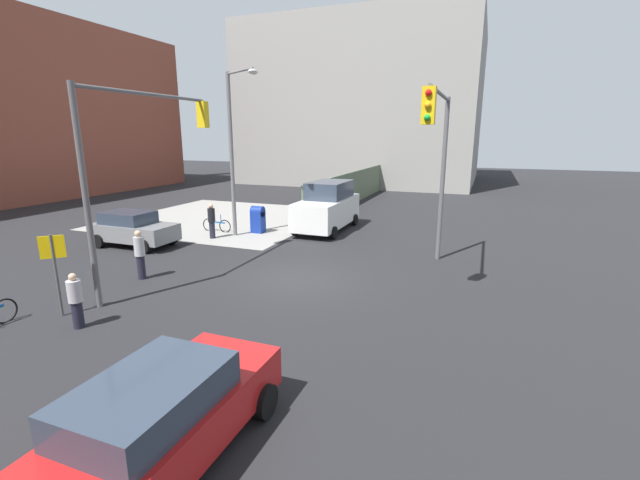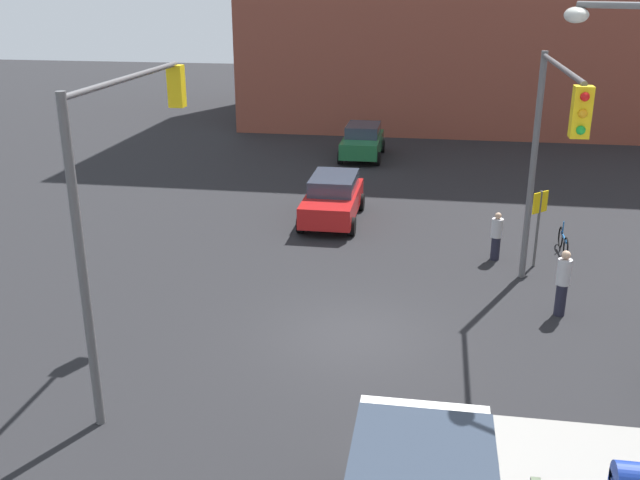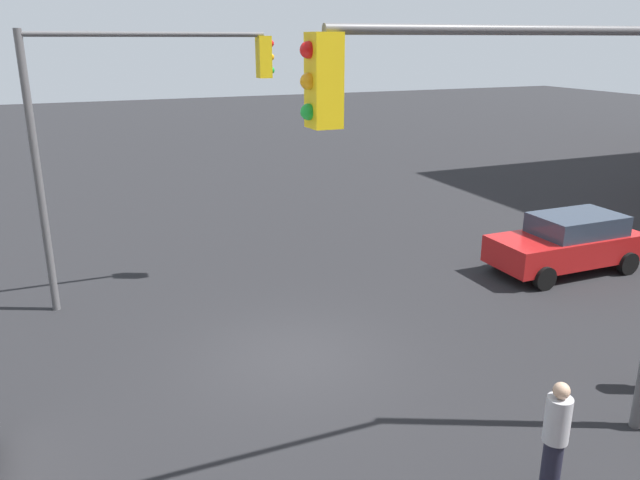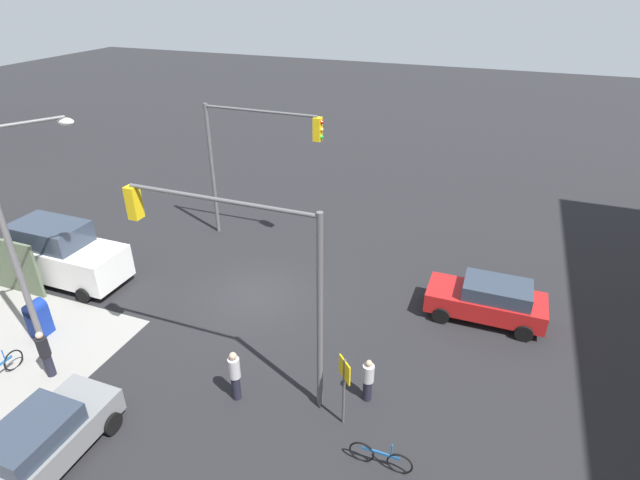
{
  "view_description": "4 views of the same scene",
  "coord_description": "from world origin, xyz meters",
  "px_view_note": "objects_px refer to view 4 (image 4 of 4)",
  "views": [
    {
      "loc": [
        -13.4,
        -6.14,
        5.07
      ],
      "look_at": [
        -1.31,
        -1.45,
        1.88
      ],
      "focal_mm": 24.0,
      "sensor_mm": 36.0,
      "label": 1
    },
    {
      "loc": [
        15.68,
        1.72,
        8.21
      ],
      "look_at": [
        -1.07,
        -1.0,
        2.06
      ],
      "focal_mm": 40.0,
      "sensor_mm": 36.0,
      "label": 2
    },
    {
      "loc": [
        3.96,
        10.83,
        6.28
      ],
      "look_at": [
        -1.62,
        -2.48,
        1.61
      ],
      "focal_mm": 35.0,
      "sensor_mm": 36.0,
      "label": 3
    },
    {
      "loc": [
        -8.48,
        14.91,
        11.72
      ],
      "look_at": [
        -2.34,
        -1.17,
        2.45
      ],
      "focal_mm": 28.0,
      "sensor_mm": 36.0,
      "label": 4
    }
  ],
  "objects_px": {
    "coupe_red": "(488,300)",
    "pedestrian_walking_north": "(45,353)",
    "street_lamp_corner": "(20,231)",
    "sedan_gray": "(43,440)",
    "traffic_signal_nw_corner": "(241,259)",
    "van_white_delivery": "(61,253)",
    "bicycle_at_crosswalk": "(381,457)",
    "traffic_signal_se_corner": "(252,148)",
    "pedestrian_waiting": "(368,379)",
    "mailbox_blue": "(38,317)",
    "bicycle_leaning_on_fence": "(0,370)",
    "pedestrian_crossing": "(235,375)"
  },
  "relations": [
    {
      "from": "pedestrian_walking_north",
      "to": "mailbox_blue",
      "type": "bearing_deg",
      "value": -2.23
    },
    {
      "from": "coupe_red",
      "to": "sedan_gray",
      "type": "xyz_separation_m",
      "value": [
        10.48,
        10.83,
        -0.0
      ]
    },
    {
      "from": "van_white_delivery",
      "to": "pedestrian_crossing",
      "type": "height_order",
      "value": "van_white_delivery"
    },
    {
      "from": "street_lamp_corner",
      "to": "mailbox_blue",
      "type": "xyz_separation_m",
      "value": [
        1.19,
        -0.48,
        -3.94
      ]
    },
    {
      "from": "traffic_signal_nw_corner",
      "to": "coupe_red",
      "type": "bearing_deg",
      "value": -136.95
    },
    {
      "from": "street_lamp_corner",
      "to": "coupe_red",
      "type": "height_order",
      "value": "street_lamp_corner"
    },
    {
      "from": "traffic_signal_se_corner",
      "to": "bicycle_leaning_on_fence",
      "type": "bearing_deg",
      "value": 74.1
    },
    {
      "from": "pedestrian_walking_north",
      "to": "bicycle_leaning_on_fence",
      "type": "xyz_separation_m",
      "value": [
        1.4,
        0.7,
        -0.57
      ]
    },
    {
      "from": "sedan_gray",
      "to": "van_white_delivery",
      "type": "bearing_deg",
      "value": -47.58
    },
    {
      "from": "bicycle_leaning_on_fence",
      "to": "street_lamp_corner",
      "type": "bearing_deg",
      "value": -108.89
    },
    {
      "from": "pedestrian_walking_north",
      "to": "bicycle_at_crosswalk",
      "type": "bearing_deg",
      "value": -142.76
    },
    {
      "from": "pedestrian_crossing",
      "to": "traffic_signal_nw_corner",
      "type": "bearing_deg",
      "value": -14.27
    },
    {
      "from": "street_lamp_corner",
      "to": "coupe_red",
      "type": "relative_size",
      "value": 1.85
    },
    {
      "from": "bicycle_leaning_on_fence",
      "to": "pedestrian_waiting",
      "type": "bearing_deg",
      "value": -163.41
    },
    {
      "from": "coupe_red",
      "to": "pedestrian_walking_north",
      "type": "bearing_deg",
      "value": 32.39
    },
    {
      "from": "sedan_gray",
      "to": "pedestrian_crossing",
      "type": "bearing_deg",
      "value": -133.16
    },
    {
      "from": "pedestrian_crossing",
      "to": "bicycle_at_crosswalk",
      "type": "distance_m",
      "value": 4.91
    },
    {
      "from": "pedestrian_waiting",
      "to": "bicycle_at_crosswalk",
      "type": "relative_size",
      "value": 0.88
    },
    {
      "from": "street_lamp_corner",
      "to": "bicycle_at_crosswalk",
      "type": "distance_m",
      "value": 12.6
    },
    {
      "from": "traffic_signal_se_corner",
      "to": "bicycle_at_crosswalk",
      "type": "xyz_separation_m",
      "value": [
        -9.07,
        10.5,
        -4.3
      ]
    },
    {
      "from": "traffic_signal_se_corner",
      "to": "pedestrian_waiting",
      "type": "height_order",
      "value": "traffic_signal_se_corner"
    },
    {
      "from": "van_white_delivery",
      "to": "bicycle_leaning_on_fence",
      "type": "height_order",
      "value": "van_white_delivery"
    },
    {
      "from": "coupe_red",
      "to": "traffic_signal_nw_corner",
      "type": "bearing_deg",
      "value": 43.05
    },
    {
      "from": "pedestrian_waiting",
      "to": "street_lamp_corner",
      "type": "bearing_deg",
      "value": 60.33
    },
    {
      "from": "street_lamp_corner",
      "to": "pedestrian_waiting",
      "type": "bearing_deg",
      "value": -171.16
    },
    {
      "from": "bicycle_at_crosswalk",
      "to": "mailbox_blue",
      "type": "bearing_deg",
      "value": -4.4
    },
    {
      "from": "van_white_delivery",
      "to": "pedestrian_walking_north",
      "type": "distance_m",
      "value": 6.18
    },
    {
      "from": "bicycle_leaning_on_fence",
      "to": "bicycle_at_crosswalk",
      "type": "height_order",
      "value": "same"
    },
    {
      "from": "bicycle_leaning_on_fence",
      "to": "van_white_delivery",
      "type": "bearing_deg",
      "value": -64.25
    },
    {
      "from": "street_lamp_corner",
      "to": "sedan_gray",
      "type": "bearing_deg",
      "value": 133.92
    },
    {
      "from": "traffic_signal_se_corner",
      "to": "sedan_gray",
      "type": "height_order",
      "value": "traffic_signal_se_corner"
    },
    {
      "from": "traffic_signal_nw_corner",
      "to": "van_white_delivery",
      "type": "bearing_deg",
      "value": -14.63
    },
    {
      "from": "bicycle_at_crosswalk",
      "to": "bicycle_leaning_on_fence",
      "type": "bearing_deg",
      "value": 5.51
    },
    {
      "from": "traffic_signal_nw_corner",
      "to": "mailbox_blue",
      "type": "relative_size",
      "value": 4.55
    },
    {
      "from": "pedestrian_waiting",
      "to": "pedestrian_walking_north",
      "type": "relative_size",
      "value": 0.88
    },
    {
      "from": "sedan_gray",
      "to": "traffic_signal_se_corner",
      "type": "bearing_deg",
      "value": -87.15
    },
    {
      "from": "pedestrian_crossing",
      "to": "coupe_red",
      "type": "bearing_deg",
      "value": -47.59
    },
    {
      "from": "bicycle_at_crosswalk",
      "to": "pedestrian_crossing",
      "type": "bearing_deg",
      "value": -9.46
    },
    {
      "from": "coupe_red",
      "to": "bicycle_at_crosswalk",
      "type": "height_order",
      "value": "coupe_red"
    },
    {
      "from": "mailbox_blue",
      "to": "pedestrian_walking_north",
      "type": "distance_m",
      "value": 2.5
    },
    {
      "from": "traffic_signal_se_corner",
      "to": "pedestrian_walking_north",
      "type": "height_order",
      "value": "traffic_signal_se_corner"
    },
    {
      "from": "mailbox_blue",
      "to": "bicycle_leaning_on_fence",
      "type": "relative_size",
      "value": 0.82
    },
    {
      "from": "coupe_red",
      "to": "mailbox_blue",
      "type": "bearing_deg",
      "value": 24.27
    },
    {
      "from": "mailbox_blue",
      "to": "pedestrian_waiting",
      "type": "relative_size",
      "value": 0.93
    },
    {
      "from": "pedestrian_walking_north",
      "to": "pedestrian_crossing",
      "type": "bearing_deg",
      "value": -133.52
    },
    {
      "from": "pedestrian_walking_north",
      "to": "bicycle_leaning_on_fence",
      "type": "bearing_deg",
      "value": 61.09
    },
    {
      "from": "bicycle_leaning_on_fence",
      "to": "traffic_signal_nw_corner",
      "type": "bearing_deg",
      "value": -160.79
    },
    {
      "from": "pedestrian_crossing",
      "to": "pedestrian_waiting",
      "type": "relative_size",
      "value": 1.16
    },
    {
      "from": "pedestrian_crossing",
      "to": "bicycle_at_crosswalk",
      "type": "height_order",
      "value": "pedestrian_crossing"
    },
    {
      "from": "traffic_signal_nw_corner",
      "to": "bicycle_leaning_on_fence",
      "type": "xyz_separation_m",
      "value": [
        7.74,
        2.7,
        -4.32
      ]
    }
  ]
}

